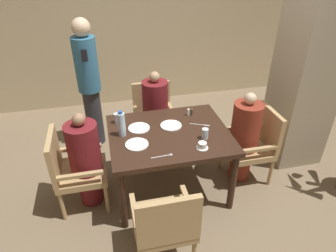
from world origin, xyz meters
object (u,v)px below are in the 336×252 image
Objects in this scene: standing_host at (89,82)px; plate_main_right at (137,144)px; diner_in_far_chair at (155,113)px; chair_far_side at (154,114)px; plate_main_left at (171,125)px; chair_near_corner at (165,223)px; teacup_with_saucer at (202,146)px; chair_right_side at (254,142)px; water_bottle at (121,124)px; glass_tall_near at (117,118)px; diner_in_left_chair at (86,159)px; glass_tall_mid at (205,134)px; chair_left_side at (73,168)px; plate_dessert_center at (139,128)px; diner_in_right_chair at (244,137)px.

standing_host reaches higher than plate_main_right.
standing_host is at bearing 153.73° from diner_in_far_chair.
plate_main_left is at bearing -86.34° from chair_far_side.
diner_in_far_chair is at bearing 81.51° from chair_near_corner.
teacup_with_saucer is (1.03, -1.48, -0.14)m from standing_host.
water_bottle reaches higher than chair_right_side.
glass_tall_near is (-0.50, -0.57, 0.33)m from chair_far_side.
diner_in_left_chair is 9.74× the size of glass_tall_mid.
chair_left_side reaches higher than glass_tall_near.
standing_host reaches higher than water_bottle.
plate_dessert_center is at bearing 137.81° from teacup_with_saucer.
chair_near_corner is 0.97m from glass_tall_mid.
chair_right_side is (1.01, -0.76, -0.10)m from diner_in_far_chair.
chair_far_side is 0.79× the size of diner_in_right_chair.
glass_tall_mid is at bearing -3.51° from plate_main_right.
glass_tall_mid is (1.10, -1.33, -0.11)m from standing_host.
chair_near_corner is at bearing -131.33° from teacup_with_saucer.
chair_near_corner is (0.62, -0.90, -0.08)m from diner_in_left_chair.
teacup_with_saucer reaches higher than plate_main_right.
diner_in_far_chair is at bearing 68.47° from plate_main_right.
water_bottle is at bearing 9.27° from diner_in_left_chair.
plate_main_right is 0.63m from teacup_with_saucer.
chair_left_side is 0.16m from diner_in_left_chair.
chair_right_side is at bearing 15.08° from glass_tall_mid.
diner_in_left_chair reaches higher than chair_far_side.
chair_near_corner is (-0.25, -1.80, 0.00)m from chair_far_side.
diner_in_right_chair reaches higher than teacup_with_saucer.
diner_in_right_chair is 2.04m from standing_host.
diner_in_left_chair is 0.95m from plate_main_left.
plate_dessert_center is at bearing 172.64° from diner_in_right_chair.
chair_far_side is at bearing 82.16° from chair_near_corner.
diner_in_right_chair is 1.27× the size of chair_near_corner.
plate_dessert_center is (-1.16, 0.15, 0.19)m from diner_in_right_chair.
teacup_with_saucer is at bearing -17.92° from plate_main_right.
diner_in_right_chair is (1.74, -0.00, 0.01)m from diner_in_left_chair.
water_bottle reaches higher than plate_main_right.
diner_in_right_chair is 4.86× the size of plate_dessert_center.
diner_in_far_chair reaches higher than teacup_with_saucer.
diner_in_right_chair is 9.95× the size of glass_tall_mid.
chair_right_side is at bearing 0.00° from chair_left_side.
chair_far_side reaches higher than plate_main_left.
water_bottle is at bearing 150.86° from teacup_with_saucer.
diner_in_right_chair is (-0.14, 0.00, 0.09)m from chair_right_side.
glass_tall_near is (-0.15, 0.47, 0.05)m from plate_main_right.
teacup_with_saucer is at bearing -77.37° from diner_in_far_chair.
diner_in_left_chair is at bearing 180.00° from chair_right_side.
standing_host reaches higher than plate_main_left.
chair_near_corner reaches higher than glass_tall_mid.
water_bottle reaches higher than chair_near_corner.
plate_main_left is at bearing -4.37° from plate_dessert_center.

